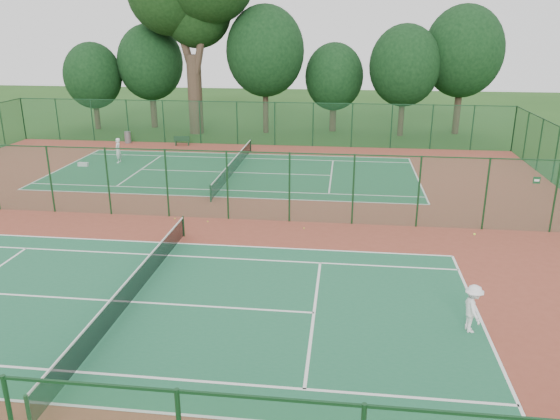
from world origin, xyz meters
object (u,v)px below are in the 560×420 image
object	(u,v)px
player_far	(118,150)
kit_bag	(83,164)
player_near	(473,309)
trash_bin	(128,137)
bench	(182,141)

from	to	relation	value
player_far	kit_bag	world-z (taller)	player_far
player_near	player_far	distance (m)	28.50
kit_bag	player_near	bearing A→B (deg)	-39.40
player_near	trash_bin	bearing A→B (deg)	31.05
player_near	player_far	size ratio (longest dim) A/B	0.91
player_near	bench	distance (m)	31.65
trash_bin	bench	bearing A→B (deg)	-5.81
player_near	kit_bag	world-z (taller)	player_near
player_far	kit_bag	bearing A→B (deg)	-60.18
player_near	bench	xyz separation A→B (m)	(-17.29, 26.50, -0.39)
player_far	player_near	bearing A→B (deg)	41.80
player_far	kit_bag	distance (m)	2.53
player_far	bench	distance (m)	6.83
bench	kit_bag	size ratio (longest dim) A/B	1.87
player_far	bench	world-z (taller)	player_far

